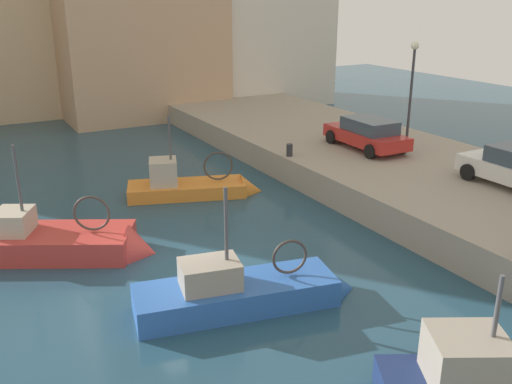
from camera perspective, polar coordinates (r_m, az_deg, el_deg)
water_surface at (r=17.47m, az=-6.74°, el=-8.05°), size 80.00×80.00×0.00m
quay_wall at (r=23.64m, az=19.84°, el=-0.08°), size 9.00×56.00×1.20m
fishing_boat_blue at (r=15.61m, az=-0.89°, el=-11.00°), size 6.40×2.81×4.20m
fishing_boat_red at (r=19.51m, az=-19.07°, el=-5.72°), size 6.31×4.61×4.60m
fishing_boat_orange at (r=23.87m, az=-6.20°, el=0.05°), size 5.84×3.37×4.20m
parked_car_red at (r=26.68m, az=11.15°, el=5.83°), size 2.12×4.45×1.43m
mooring_bollard_north at (r=25.11m, az=3.40°, el=4.26°), size 0.28×0.28×0.55m
quay_streetlamp at (r=26.97m, az=15.51°, el=11.11°), size 0.36×0.36×4.83m
waterfront_building_west at (r=45.17m, az=0.12°, el=17.77°), size 9.10×9.13×13.47m
waterfront_building_west_mid at (r=43.04m, az=-23.90°, el=15.82°), size 10.89×7.23×13.01m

